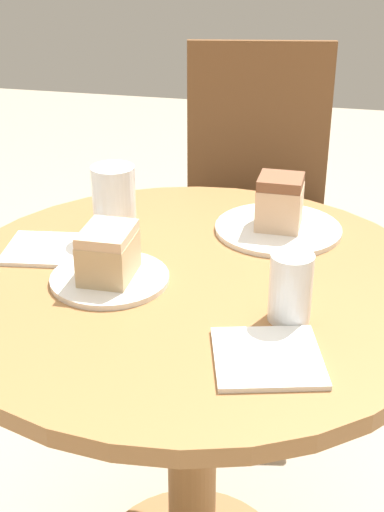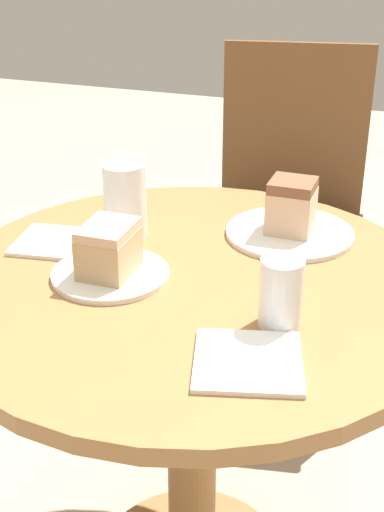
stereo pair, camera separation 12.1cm
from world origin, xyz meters
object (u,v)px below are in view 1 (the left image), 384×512
cake_slice_far (108,253)px  glass_lemonade (114,207)px  chair (257,212)px  plate_near (278,229)px  plate_far (110,278)px  glass_water (290,292)px  cake_slice_near (280,202)px

cake_slice_far → glass_lemonade: glass_lemonade is taller
chair → glass_lemonade: size_ratio=6.64×
plate_near → cake_slice_far: (-0.26, -0.27, 0.05)m
plate_near → plate_far: size_ratio=1.22×
chair → cake_slice_far: 0.93m
plate_far → glass_lemonade: (-0.05, 0.17, 0.06)m
chair → glass_water: size_ratio=8.66×
chair → plate_far: chair is taller
cake_slice_near → cake_slice_far: bearing=-133.2°
cake_slice_far → glass_water: bearing=-9.8°
chair → glass_lemonade: (-0.18, -0.71, 0.28)m
plate_far → cake_slice_far: size_ratio=1.90×
plate_near → cake_slice_near: bearing=90.0°
glass_water → cake_slice_far: bearing=170.2°
plate_far → cake_slice_near: bearing=46.8°
cake_slice_far → glass_water: 0.32m
cake_slice_near → cake_slice_far: cake_slice_near is taller
glass_lemonade → plate_near: bearing=18.8°
plate_far → plate_near: bearing=46.8°
cake_slice_far → plate_near: bearing=46.8°
plate_near → glass_lemonade: glass_lemonade is taller
plate_near → glass_lemonade: (-0.30, -0.10, 0.06)m
glass_lemonade → glass_water: bearing=-31.9°
plate_near → plate_far: bearing=-133.2°
glass_lemonade → cake_slice_far: bearing=-74.8°
chair → cake_slice_far: size_ratio=8.94×
cake_slice_near → plate_far: bearing=-133.2°
chair → plate_near: bearing=-89.6°
cake_slice_near → glass_lemonade: (-0.30, -0.10, 0.00)m
plate_far → glass_water: bearing=-9.8°
plate_near → glass_water: glass_water is taller
plate_near → chair: bearing=101.4°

